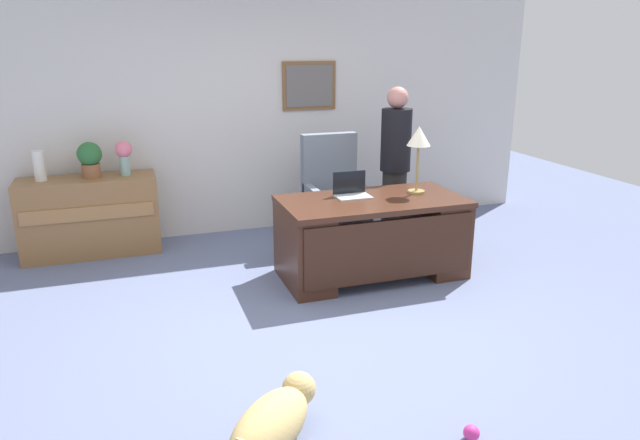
% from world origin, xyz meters
% --- Properties ---
extents(ground_plane, '(12.00, 12.00, 0.00)m').
position_xyz_m(ground_plane, '(0.00, 0.00, 0.00)').
color(ground_plane, slate).
extents(back_wall, '(7.00, 0.16, 2.70)m').
position_xyz_m(back_wall, '(0.00, 2.60, 1.35)').
color(back_wall, silver).
rests_on(back_wall, ground_plane).
extents(desk, '(1.68, 0.87, 0.75)m').
position_xyz_m(desk, '(0.72, 0.75, 0.40)').
color(desk, '#422316').
rests_on(desk, ground_plane).
extents(credenza, '(1.35, 0.50, 0.81)m').
position_xyz_m(credenza, '(-1.78, 2.25, 0.40)').
color(credenza, olive).
rests_on(credenza, ground_plane).
extents(armchair, '(0.60, 0.59, 1.19)m').
position_xyz_m(armchair, '(0.67, 1.68, 0.52)').
color(armchair, slate).
rests_on(armchair, ground_plane).
extents(person_standing, '(0.32, 0.32, 1.68)m').
position_xyz_m(person_standing, '(1.33, 1.58, 0.87)').
color(person_standing, '#262323').
rests_on(person_standing, ground_plane).
extents(dog_lying, '(0.68, 0.68, 0.30)m').
position_xyz_m(dog_lying, '(-0.77, -1.32, 0.15)').
color(dog_lying, tan).
rests_on(dog_lying, ground_plane).
extents(laptop, '(0.32, 0.22, 0.22)m').
position_xyz_m(laptop, '(0.57, 0.93, 0.80)').
color(laptop, '#B2B5BA').
rests_on(laptop, desk).
extents(desk_lamp, '(0.22, 0.22, 0.63)m').
position_xyz_m(desk_lamp, '(1.20, 0.85, 1.25)').
color(desk_lamp, '#9E8447').
rests_on(desk_lamp, desk).
extents(vase_with_flowers, '(0.17, 0.17, 0.35)m').
position_xyz_m(vase_with_flowers, '(-1.39, 2.25, 1.02)').
color(vase_with_flowers, '#88AEA4').
rests_on(vase_with_flowers, credenza).
extents(vase_empty, '(0.11, 0.11, 0.30)m').
position_xyz_m(vase_empty, '(-2.19, 2.25, 0.96)').
color(vase_empty, silver).
rests_on(vase_empty, credenza).
extents(potted_plant, '(0.24, 0.24, 0.36)m').
position_xyz_m(potted_plant, '(-1.72, 2.25, 1.01)').
color(potted_plant, brown).
rests_on(potted_plant, credenza).
extents(dog_toy_ball, '(0.09, 0.09, 0.09)m').
position_xyz_m(dog_toy_ball, '(0.29, -1.62, 0.05)').
color(dog_toy_ball, '#D8338C').
rests_on(dog_toy_ball, ground_plane).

